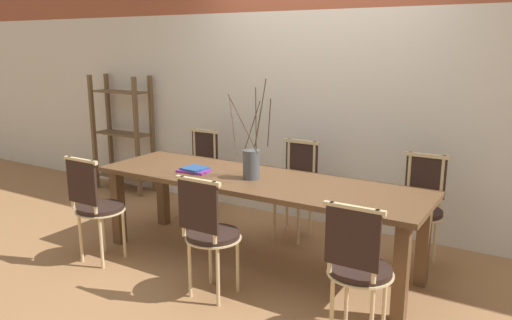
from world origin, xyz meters
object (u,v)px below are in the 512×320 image
(dining_table, at_px, (256,189))
(chair_far_center, at_px, (420,205))
(vase_centerpiece, at_px, (251,162))
(shelving_rack, at_px, (123,134))
(chair_near_center, at_px, (358,265))
(book_stack, at_px, (194,170))

(dining_table, height_order, chair_far_center, chair_far_center)
(vase_centerpiece, distance_m, shelving_rack, 2.68)
(chair_far_center, xyz_separation_m, vase_centerpiece, (-1.17, -0.71, 0.35))
(chair_near_center, xyz_separation_m, book_stack, (-1.67, 0.58, 0.24))
(chair_far_center, bearing_deg, chair_near_center, 88.51)
(shelving_rack, bearing_deg, dining_table, -21.32)
(dining_table, bearing_deg, shelving_rack, 158.68)
(chair_far_center, xyz_separation_m, book_stack, (-1.70, -0.77, 0.24))
(dining_table, xyz_separation_m, chair_far_center, (1.15, 0.68, -0.13))
(shelving_rack, bearing_deg, chair_far_center, -4.71)
(chair_far_center, distance_m, shelving_rack, 3.67)
(chair_far_center, relative_size, book_stack, 3.33)
(vase_centerpiece, bearing_deg, book_stack, -173.25)
(chair_far_center, bearing_deg, dining_table, 30.47)
(vase_centerpiece, height_order, shelving_rack, vase_centerpiece)
(chair_far_center, bearing_deg, vase_centerpiece, 31.05)
(chair_far_center, distance_m, book_stack, 1.89)
(vase_centerpiece, bearing_deg, chair_near_center, -29.56)
(chair_far_center, height_order, book_stack, chair_far_center)
(chair_near_center, distance_m, vase_centerpiece, 1.36)
(book_stack, bearing_deg, chair_far_center, 24.31)
(chair_far_center, xyz_separation_m, shelving_rack, (-3.66, 0.30, 0.20))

